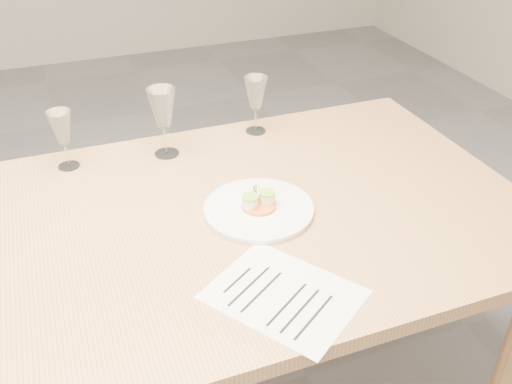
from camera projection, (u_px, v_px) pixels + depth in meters
name	position (u px, v px, depth m)	size (l,w,h in m)	color
dining_table	(74.00, 269.00, 1.40)	(2.40, 1.00, 0.75)	tan
dinner_plate	(259.00, 208.00, 1.48)	(0.29, 0.29, 0.07)	white
recipe_sheet	(284.00, 295.00, 1.23)	(0.37, 0.39, 0.00)	white
wine_glass_1	(61.00, 129.00, 1.62)	(0.07, 0.07, 0.18)	white
wine_glass_2	(163.00, 109.00, 1.67)	(0.09, 0.09, 0.21)	white
wine_glass_3	(256.00, 94.00, 1.81)	(0.08, 0.08, 0.19)	white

